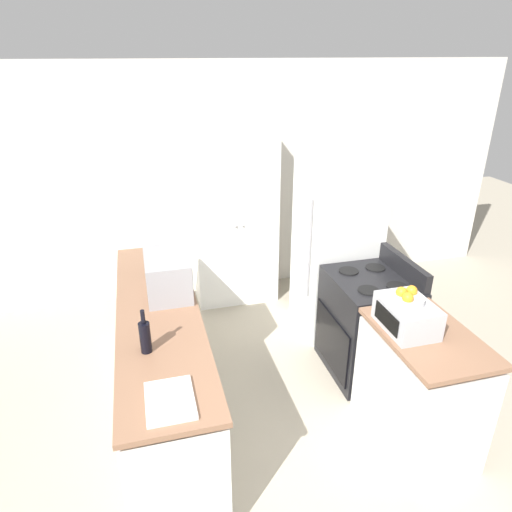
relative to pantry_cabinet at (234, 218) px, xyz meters
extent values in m
cube|color=silver|center=(-0.07, 0.30, 0.32)|extent=(7.00, 0.06, 2.60)
cube|color=silver|center=(-0.95, -1.69, -0.56)|extent=(0.58, 2.42, 0.84)
cube|color=#896047|center=(-0.95, -1.69, -0.08)|extent=(0.60, 2.47, 0.04)
cube|color=silver|center=(0.81, -2.48, -0.56)|extent=(0.58, 0.87, 0.84)
cube|color=#896047|center=(0.81, -2.48, -0.08)|extent=(0.60, 0.89, 0.04)
cube|color=white|center=(0.00, 0.00, 0.00)|extent=(0.90, 0.50, 1.96)
sphere|color=#B2B2B7|center=(-0.04, -0.26, 0.00)|extent=(0.03, 0.03, 0.03)
sphere|color=#B2B2B7|center=(0.04, -0.26, 0.00)|extent=(0.03, 0.03, 0.03)
cube|color=black|center=(0.83, -1.63, -0.52)|extent=(0.64, 0.76, 0.92)
cube|color=black|center=(0.50, -1.63, -0.64)|extent=(0.02, 0.66, 0.50)
cube|color=black|center=(1.12, -1.63, 0.02)|extent=(0.06, 0.72, 0.16)
cylinder|color=black|center=(0.70, -1.82, -0.06)|extent=(0.17, 0.17, 0.01)
cylinder|color=black|center=(0.70, -1.45, -0.06)|extent=(0.17, 0.17, 0.01)
cylinder|color=black|center=(0.96, -1.82, -0.06)|extent=(0.17, 0.17, 0.01)
cylinder|color=black|center=(0.96, -1.45, -0.06)|extent=(0.17, 0.17, 0.01)
cube|color=white|center=(0.85, -0.85, -0.09)|extent=(0.67, 0.73, 1.78)
cylinder|color=gray|center=(0.49, -1.05, 0.00)|extent=(0.02, 0.02, 0.98)
cube|color=#939399|center=(-0.84, -1.43, 0.10)|extent=(0.33, 0.51, 0.32)
cube|color=black|center=(-0.67, -1.47, 0.10)|extent=(0.01, 0.32, 0.23)
cylinder|color=black|center=(-1.05, -2.18, 0.04)|extent=(0.07, 0.07, 0.21)
cylinder|color=black|center=(-1.05, -2.18, 0.19)|extent=(0.03, 0.03, 0.09)
cube|color=#B2B2B7|center=(0.69, -2.37, 0.04)|extent=(0.30, 0.42, 0.21)
cube|color=black|center=(0.54, -2.37, 0.04)|extent=(0.01, 0.29, 0.12)
cylinder|color=silver|center=(0.68, -2.38, 0.17)|extent=(0.21, 0.21, 0.05)
sphere|color=orange|center=(0.72, -2.34, 0.21)|extent=(0.08, 0.08, 0.08)
sphere|color=orange|center=(0.64, -2.34, 0.21)|extent=(0.08, 0.08, 0.08)
sphere|color=orange|center=(0.64, -2.42, 0.21)|extent=(0.08, 0.08, 0.08)
cube|color=silver|center=(-0.95, -2.68, -0.05)|extent=(0.26, 0.35, 0.02)
camera|label=1|loc=(-0.99, -4.68, 1.69)|focal=32.00mm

